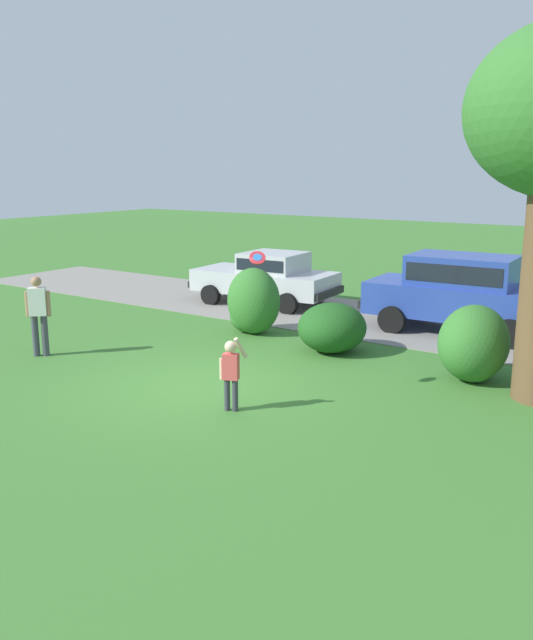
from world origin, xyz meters
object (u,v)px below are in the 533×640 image
at_px(child_thrower, 231,370).
at_px(adult_onlooker, 38,312).
at_px(frisbee, 257,258).
at_px(parked_suv, 461,290).
at_px(parked_sedan, 267,276).

bearing_deg(child_thrower, adult_onlooker, 176.48).
bearing_deg(frisbee, adult_onlooker, -175.26).
relative_size(parked_suv, child_thrower, 3.72).
distance_m(parked_sedan, adult_onlooker, 7.47).
xyz_separation_m(parked_sedan, frisbee, (4.56, -6.97, 1.65)).
bearing_deg(child_thrower, parked_sedan, 120.49).
xyz_separation_m(parked_sedan, child_thrower, (4.57, -7.76, -0.13)).
bearing_deg(adult_onlooker, frisbee, 4.74).
height_order(parked_sedan, parked_suv, parked_suv).
relative_size(parked_sedan, child_thrower, 3.51).
height_order(parked_suv, adult_onlooker, parked_suv).
bearing_deg(parked_suv, child_thrower, -100.12).
distance_m(parked_sedan, frisbee, 8.49).
bearing_deg(frisbee, parked_sedan, 123.18).
xyz_separation_m(parked_suv, child_thrower, (-1.34, -7.53, -0.36)).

